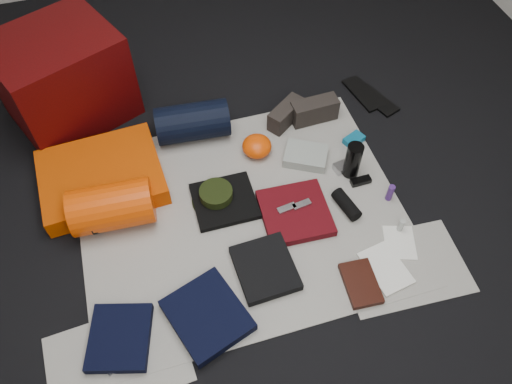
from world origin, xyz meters
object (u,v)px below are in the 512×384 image
object	(u,v)px
sleeping_pad	(102,177)
paperback_book	(361,283)
compact_camera	(344,167)
red_cabinet	(63,78)
navy_duffel	(193,122)
water_bottle	(353,160)
stuff_sack	(112,207)

from	to	relation	value
sleeping_pad	paperback_book	xyz separation A→B (m)	(1.06, -0.93, -0.04)
sleeping_pad	compact_camera	xyz separation A→B (m)	(1.25, -0.27, -0.03)
red_cabinet	paperback_book	xyz separation A→B (m)	(1.16, -1.51, -0.24)
paperback_book	navy_duffel	bearing A→B (deg)	119.19
paperback_book	red_cabinet	bearing A→B (deg)	131.53
navy_duffel	compact_camera	xyz separation A→B (m)	(0.72, -0.47, -0.08)
water_bottle	compact_camera	xyz separation A→B (m)	(-0.02, 0.04, -0.09)
stuff_sack	navy_duffel	xyz separation A→B (m)	(0.50, 0.45, -0.01)
sleeping_pad	stuff_sack	bearing A→B (deg)	-81.66
navy_duffel	compact_camera	bearing A→B (deg)	-28.85
water_bottle	red_cabinet	bearing A→B (deg)	147.00
water_bottle	compact_camera	distance (m)	0.10
paperback_book	sleeping_pad	bearing A→B (deg)	142.94
compact_camera	paperback_book	bearing A→B (deg)	-116.45
sleeping_pad	water_bottle	xyz separation A→B (m)	(1.27, -0.30, 0.05)
navy_duffel	paperback_book	distance (m)	1.25
red_cabinet	water_bottle	world-z (taller)	red_cabinet
red_cabinet	stuff_sack	bearing A→B (deg)	-104.41
red_cabinet	sleeping_pad	world-z (taller)	red_cabinet
paperback_book	stuff_sack	bearing A→B (deg)	150.54
stuff_sack	navy_duffel	size ratio (longest dim) A/B	0.98
red_cabinet	navy_duffel	bearing A→B (deg)	-54.79
stuff_sack	navy_duffel	world-z (taller)	stuff_sack
stuff_sack	navy_duffel	distance (m)	0.67
sleeping_pad	navy_duffel	xyz separation A→B (m)	(0.53, 0.20, 0.05)
stuff_sack	paperback_book	xyz separation A→B (m)	(1.03, -0.68, -0.10)
stuff_sack	navy_duffel	bearing A→B (deg)	42.33
red_cabinet	sleeping_pad	distance (m)	0.63
red_cabinet	sleeping_pad	xyz separation A→B (m)	(0.10, -0.59, -0.20)
sleeping_pad	stuff_sack	world-z (taller)	stuff_sack
sleeping_pad	water_bottle	distance (m)	1.31
red_cabinet	compact_camera	bearing A→B (deg)	-55.99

